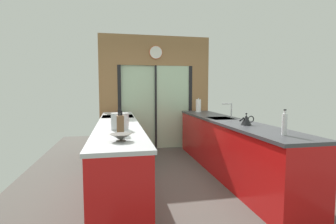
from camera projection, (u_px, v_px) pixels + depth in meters
ground_plane at (171, 171)px, 4.47m from camera, size 5.04×7.60×0.02m
back_wall_unit at (156, 85)px, 6.09m from camera, size 2.64×0.12×2.70m
left_counter_run at (119, 154)px, 3.79m from camera, size 0.62×3.80×0.92m
right_counter_run at (227, 146)px, 4.31m from camera, size 0.62×3.80×0.92m
sink_faucet at (230, 108)px, 4.53m from camera, size 0.19×0.02×0.27m
oven_range at (118, 140)px, 4.88m from camera, size 0.60×0.60×0.92m
mixing_bowl_near at (121, 137)px, 2.49m from camera, size 0.21×0.21×0.07m
mixing_bowl_mid at (119, 121)px, 3.78m from camera, size 0.19×0.19×0.07m
mixing_bowl_far at (119, 117)px, 4.24m from camera, size 0.21×0.21×0.08m
knife_block at (120, 125)px, 2.88m from camera, size 0.08×0.14×0.29m
stock_pot at (120, 121)px, 3.21m from camera, size 0.23×0.23×0.24m
kettle at (246, 120)px, 3.63m from camera, size 0.23×0.16×0.18m
soap_bottle at (284, 124)px, 2.80m from camera, size 0.06×0.06×0.29m
paper_towel_roll at (198, 106)px, 5.74m from camera, size 0.13×0.13×0.32m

